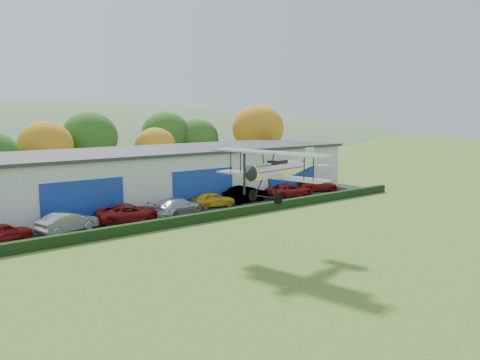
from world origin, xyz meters
TOP-DOWN VIEW (x-y plane):
  - ground at (0.00, 0.00)m, footprint 300.00×300.00m
  - apron at (3.00, 21.00)m, footprint 48.00×9.00m
  - hedge at (3.00, 16.20)m, footprint 46.00×0.60m
  - hangar at (5.00, 27.98)m, footprint 40.60×12.60m
  - tree_belt at (0.85, 40.62)m, footprint 75.70×13.22m
  - car_0 at (-13.75, 19.77)m, footprint 4.19×2.46m
  - car_1 at (-9.22, 19.66)m, footprint 4.94×2.77m
  - car_2 at (-3.94, 19.89)m, footprint 5.88×3.48m
  - car_3 at (0.31, 19.40)m, footprint 6.15×4.08m
  - car_4 at (5.28, 20.82)m, footprint 4.49×2.39m
  - car_5 at (9.50, 20.97)m, footprint 5.02×2.05m
  - car_6 at (14.81, 20.06)m, footprint 5.58×2.99m
  - car_7 at (20.25, 21.02)m, footprint 5.27×3.87m
  - biplane at (-0.96, 5.25)m, footprint 7.36×8.42m

SIDE VIEW (x-z plane):
  - ground at x=0.00m, z-range 0.00..0.00m
  - apron at x=3.00m, z-range 0.00..0.05m
  - hedge at x=3.00m, z-range 0.00..0.80m
  - car_0 at x=-13.75m, z-range 0.05..1.39m
  - car_7 at x=20.25m, z-range 0.05..1.47m
  - car_4 at x=5.28m, z-range 0.05..1.50m
  - car_6 at x=14.81m, z-range 0.05..1.54m
  - car_2 at x=-3.94m, z-range 0.05..1.58m
  - car_1 at x=-9.22m, z-range 0.05..1.59m
  - car_5 at x=9.50m, z-range 0.05..1.67m
  - car_3 at x=0.31m, z-range 0.05..1.70m
  - hangar at x=5.00m, z-range 0.01..5.31m
  - tree_belt at x=0.85m, z-range 0.55..10.67m
  - biplane at x=-0.96m, z-range 4.09..7.21m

